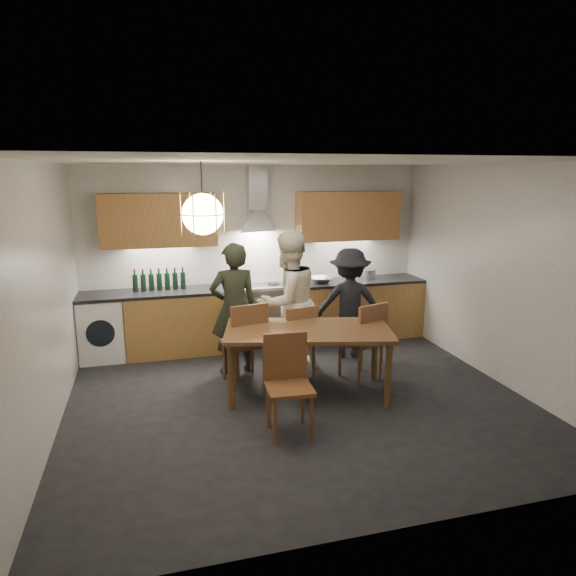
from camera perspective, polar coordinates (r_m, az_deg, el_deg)
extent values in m
plane|color=black|center=(5.90, 1.13, -12.27)|extent=(5.00, 5.00, 0.00)
cube|color=white|center=(7.63, -3.57, 3.69)|extent=(5.00, 0.02, 2.60)
cube|color=white|center=(3.47, 11.78, -7.72)|extent=(5.00, 0.02, 2.60)
cube|color=white|center=(5.36, -25.40, -1.40)|extent=(0.02, 4.50, 2.60)
cube|color=white|center=(6.62, 22.44, 1.36)|extent=(0.02, 4.50, 2.60)
cube|color=silver|center=(5.35, 1.25, 13.85)|extent=(5.00, 4.50, 0.02)
cube|color=tan|center=(7.39, -11.98, -3.79)|extent=(1.45, 0.60, 0.86)
cube|color=tan|center=(7.96, 7.42, -2.42)|extent=(2.05, 0.60, 0.86)
cube|color=white|center=(7.41, -19.93, -4.27)|extent=(0.58, 0.58, 0.85)
cube|color=black|center=(7.27, -14.51, -0.53)|extent=(2.05, 0.62, 0.04)
cube|color=black|center=(7.85, 7.52, 0.75)|extent=(2.05, 0.62, 0.04)
cube|color=silver|center=(7.54, -3.02, -3.42)|extent=(0.90, 0.60, 0.80)
cube|color=black|center=(7.28, -2.54, -4.18)|extent=(0.78, 0.02, 0.42)
cube|color=slate|center=(7.43, -3.06, -0.16)|extent=(0.90, 0.60, 0.08)
cube|color=silver|center=(7.17, -2.63, -0.14)|extent=(0.90, 0.08, 0.04)
cube|color=#BD8348|center=(7.24, -14.16, 7.31)|extent=(1.55, 0.35, 0.72)
cube|color=#BD8348|center=(7.79, 6.69, 7.97)|extent=(1.55, 0.35, 0.72)
cube|color=silver|center=(7.41, -3.47, 11.12)|extent=(0.26, 0.22, 0.62)
cylinder|color=black|center=(5.06, -9.56, 10.91)|extent=(0.01, 0.01, 0.50)
sphere|color=#FFE0A5|center=(5.08, -9.46, 8.09)|extent=(0.40, 0.40, 0.40)
torus|color=gold|center=(5.08, -9.46, 8.09)|extent=(0.43, 0.43, 0.01)
cube|color=brown|center=(5.78, 2.23, -4.75)|extent=(2.01, 1.33, 0.04)
cylinder|color=brown|center=(5.57, -6.36, -9.81)|extent=(0.07, 0.07, 0.74)
cylinder|color=brown|center=(6.27, -5.78, -7.15)|extent=(0.07, 0.07, 0.74)
cylinder|color=brown|center=(5.68, 11.09, -9.51)|extent=(0.07, 0.07, 0.74)
cylinder|color=brown|center=(6.37, 9.62, -6.95)|extent=(0.07, 0.07, 0.74)
cube|color=brown|center=(6.22, -4.96, -6.12)|extent=(0.54, 0.54, 0.04)
cube|color=brown|center=(5.95, -4.26, -4.21)|extent=(0.46, 0.14, 0.50)
cylinder|color=brown|center=(6.53, -4.01, -7.55)|extent=(0.04, 0.04, 0.47)
cylinder|color=brown|center=(6.21, -2.66, -8.62)|extent=(0.04, 0.04, 0.47)
cylinder|color=brown|center=(6.41, -7.10, -8.03)|extent=(0.04, 0.04, 0.47)
cylinder|color=brown|center=(6.08, -5.89, -9.16)|extent=(0.04, 0.04, 0.47)
cube|color=brown|center=(6.43, 0.86, -5.89)|extent=(0.47, 0.47, 0.04)
cube|color=brown|center=(6.19, 1.59, -4.23)|extent=(0.42, 0.10, 0.45)
cylinder|color=brown|center=(6.71, 1.57, -7.16)|extent=(0.04, 0.04, 0.42)
cylinder|color=brown|center=(6.43, 2.85, -8.08)|extent=(0.04, 0.04, 0.42)
cylinder|color=brown|center=(6.59, -1.09, -7.56)|extent=(0.04, 0.04, 0.42)
cylinder|color=brown|center=(6.30, 0.09, -8.53)|extent=(0.04, 0.04, 0.42)
cube|color=brown|center=(6.38, 8.11, -5.86)|extent=(0.56, 0.56, 0.04)
cube|color=brown|center=(6.17, 9.44, -4.02)|extent=(0.43, 0.19, 0.48)
cylinder|color=brown|center=(6.70, 8.14, -7.18)|extent=(0.04, 0.04, 0.45)
cylinder|color=brown|center=(6.46, 10.30, -8.03)|extent=(0.04, 0.04, 0.45)
cylinder|color=brown|center=(6.48, 5.79, -7.83)|extent=(0.04, 0.04, 0.45)
cylinder|color=brown|center=(6.23, 7.94, -8.75)|extent=(0.04, 0.04, 0.45)
cube|color=brown|center=(5.02, 0.14, -11.08)|extent=(0.46, 0.46, 0.04)
cube|color=brown|center=(5.11, -0.32, -7.55)|extent=(0.44, 0.07, 0.48)
cylinder|color=brown|center=(4.94, -1.49, -14.64)|extent=(0.04, 0.04, 0.45)
cylinder|color=brown|center=(5.25, -2.20, -12.91)|extent=(0.04, 0.04, 0.45)
cylinder|color=brown|center=(5.01, 2.60, -14.26)|extent=(0.04, 0.04, 0.45)
cylinder|color=brown|center=(5.32, 1.64, -12.57)|extent=(0.04, 0.04, 0.45)
imported|color=black|center=(6.45, -6.03, -2.29)|extent=(0.63, 0.43, 1.66)
imported|color=#EEE3CC|center=(6.45, -0.02, -1.61)|extent=(1.07, 0.96, 1.80)
imported|color=black|center=(7.05, 6.83, -1.67)|extent=(1.09, 0.80, 1.50)
imported|color=silver|center=(7.61, 3.68, 0.92)|extent=(0.37, 0.37, 0.08)
cylinder|color=#AEADB1|center=(7.93, 8.98, 1.48)|extent=(0.25, 0.25, 0.14)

